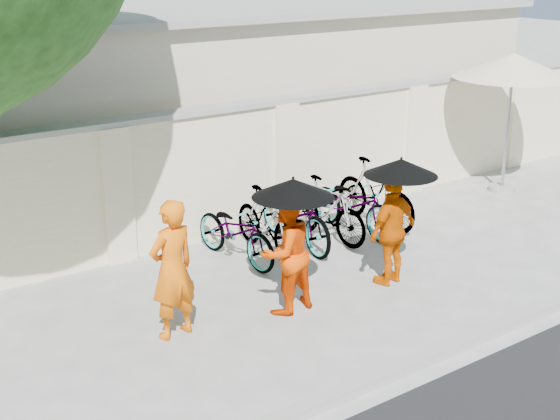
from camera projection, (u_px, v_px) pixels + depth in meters
ground at (303, 318)px, 9.69m from camera, size 80.00×80.00×0.00m
kerb at (400, 370)px, 8.37m from camera, size 40.00×0.16×0.12m
compound_wall at (229, 172)px, 12.38m from camera, size 20.00×0.30×2.00m
building_behind at (168, 94)px, 15.66m from camera, size 14.00×6.00×3.20m
monk_left at (172, 269)px, 9.00m from camera, size 0.67×0.50×1.69m
monk_center at (286, 252)px, 9.65m from camera, size 0.83×0.68×1.58m
parasol_center at (293, 188)px, 9.35m from camera, size 1.01×1.01×0.86m
monk_right at (392, 230)px, 10.49m from camera, size 0.95×0.52×1.53m
parasol_right at (401, 167)px, 10.16m from camera, size 0.98×0.98×0.90m
patio_umbrella at (513, 67)px, 14.08m from camera, size 2.46×2.46×2.59m
bike_0 at (236, 231)px, 11.34m from camera, size 0.75×1.79×0.92m
bike_1 at (267, 222)px, 11.62m from camera, size 0.53×1.67×0.99m
bike_2 at (296, 214)px, 11.93m from camera, size 0.85×1.98×1.01m
bike_3 at (327, 210)px, 12.17m from camera, size 0.60×1.69×1.00m
bike_4 at (354, 204)px, 12.48m from camera, size 0.77×1.89×0.97m
bike_5 at (375, 193)px, 12.83m from camera, size 0.54×1.83×1.09m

